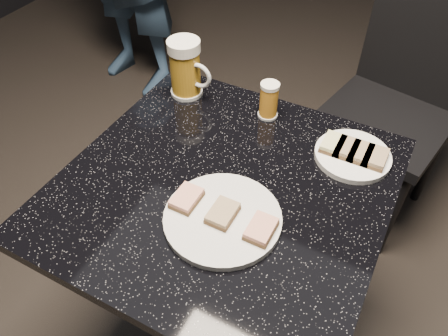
{
  "coord_description": "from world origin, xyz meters",
  "views": [
    {
      "loc": [
        0.31,
        -0.58,
        1.46
      ],
      "look_at": [
        0.0,
        0.0,
        0.8
      ],
      "focal_mm": 35.0,
      "sensor_mm": 36.0,
      "label": 1
    }
  ],
  "objects_px": {
    "plate_small": "(352,156)",
    "table": "(224,247)",
    "beer_mug": "(186,68)",
    "chair": "(396,101)",
    "plate_large": "(223,218)",
    "beer_tumbler": "(269,100)"
  },
  "relations": [
    {
      "from": "plate_small",
      "to": "table",
      "type": "bearing_deg",
      "value": -136.63
    },
    {
      "from": "plate_small",
      "to": "beer_mug",
      "type": "height_order",
      "value": "beer_mug"
    },
    {
      "from": "plate_small",
      "to": "chair",
      "type": "distance_m",
      "value": 0.7
    },
    {
      "from": "plate_large",
      "to": "plate_small",
      "type": "xyz_separation_m",
      "value": [
        0.18,
        0.31,
        0.0
      ]
    },
    {
      "from": "table",
      "to": "plate_small",
      "type": "bearing_deg",
      "value": 43.37
    },
    {
      "from": "beer_tumbler",
      "to": "chair",
      "type": "xyz_separation_m",
      "value": [
        0.27,
        0.6,
        -0.3
      ]
    },
    {
      "from": "plate_large",
      "to": "plate_small",
      "type": "height_order",
      "value": "same"
    },
    {
      "from": "beer_mug",
      "to": "beer_tumbler",
      "type": "xyz_separation_m",
      "value": [
        0.24,
        0.01,
        -0.03
      ]
    },
    {
      "from": "plate_large",
      "to": "plate_small",
      "type": "bearing_deg",
      "value": 59.24
    },
    {
      "from": "beer_mug",
      "to": "chair",
      "type": "distance_m",
      "value": 0.86
    },
    {
      "from": "table",
      "to": "beer_tumbler",
      "type": "height_order",
      "value": "beer_tumbler"
    },
    {
      "from": "plate_small",
      "to": "chair",
      "type": "relative_size",
      "value": 0.2
    },
    {
      "from": "plate_small",
      "to": "table",
      "type": "distance_m",
      "value": 0.4
    },
    {
      "from": "plate_large",
      "to": "beer_tumbler",
      "type": "relative_size",
      "value": 2.48
    },
    {
      "from": "beer_mug",
      "to": "chair",
      "type": "xyz_separation_m",
      "value": [
        0.51,
        0.61,
        -0.33
      ]
    },
    {
      "from": "beer_mug",
      "to": "chair",
      "type": "height_order",
      "value": "beer_mug"
    },
    {
      "from": "chair",
      "to": "table",
      "type": "bearing_deg",
      "value": -106.64
    },
    {
      "from": "plate_small",
      "to": "beer_mug",
      "type": "relative_size",
      "value": 1.12
    },
    {
      "from": "chair",
      "to": "beer_tumbler",
      "type": "bearing_deg",
      "value": -114.49
    },
    {
      "from": "plate_large",
      "to": "plate_small",
      "type": "distance_m",
      "value": 0.36
    },
    {
      "from": "plate_large",
      "to": "beer_mug",
      "type": "height_order",
      "value": "beer_mug"
    },
    {
      "from": "beer_mug",
      "to": "chair",
      "type": "bearing_deg",
      "value": 50.18
    }
  ]
}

